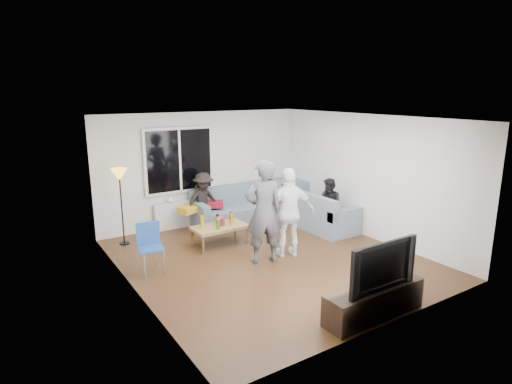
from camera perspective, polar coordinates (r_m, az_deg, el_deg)
floor at (r=8.05m, az=1.73°, el=-9.06°), size 5.00×5.50×0.04m
ceiling at (r=7.45m, az=1.88°, el=10.04°), size 5.00×5.50×0.04m
wall_back at (r=10.00m, az=-7.24°, el=3.21°), size 5.00×0.04×2.60m
wall_front at (r=5.67m, az=17.93°, el=-5.35°), size 5.00×0.04×2.60m
wall_left at (r=6.59m, az=-16.58°, el=-2.64°), size 0.04×5.50×2.60m
wall_right at (r=9.27m, az=14.75°, el=2.06°), size 0.04×5.50×2.60m
window_frame at (r=9.65m, az=-10.30°, el=4.23°), size 1.62×0.06×1.47m
window_glass at (r=9.61m, az=-10.20°, el=4.20°), size 1.50×0.02×1.35m
window_mullion at (r=9.60m, az=-10.18°, el=4.19°), size 0.05×0.03×1.35m
radiator at (r=9.88m, az=-9.90°, el=-2.91°), size 1.30×0.12×0.62m
potted_plant at (r=9.85m, az=-8.19°, el=0.14°), size 0.24×0.20×0.39m
vase at (r=9.65m, az=-11.48°, el=-1.00°), size 0.18×0.18×0.15m
sofa_back_section at (r=10.09m, az=-2.21°, el=-1.70°), size 2.30×0.85×0.85m
sofa_right_section at (r=9.84m, az=8.15°, el=-2.22°), size 2.00×0.85×0.85m
sofa_corner at (r=10.84m, az=4.17°, el=-0.65°), size 0.85×0.85×0.85m
cushion_yellow at (r=9.46m, az=-9.13°, el=-2.36°), size 0.47×0.43×0.14m
cushion_red at (r=9.83m, az=-5.48°, el=-1.65°), size 0.46×0.43×0.13m
coffee_table at (r=8.70m, az=-4.87°, el=-5.81°), size 1.10×0.61×0.40m
pitcher at (r=8.63m, az=-4.80°, el=-3.96°), size 0.17×0.17×0.17m
side_chair at (r=7.52m, az=-13.96°, el=-7.45°), size 0.45×0.45×0.86m
floor_lamp at (r=8.95m, az=-17.59°, el=-1.96°), size 0.32×0.32×1.56m
player_left at (r=7.60m, az=1.02°, el=-2.68°), size 0.79×0.62×1.90m
player_right at (r=7.94m, az=4.49°, el=-2.80°), size 1.07×0.67×1.69m
spectator_right at (r=9.49m, az=9.84°, el=-1.78°), size 0.56×0.66×1.20m
spectator_back at (r=9.63m, az=-7.06°, el=-1.17°), size 0.89×0.58×1.29m
tv_console at (r=6.29m, az=15.59°, el=-13.99°), size 1.60×0.40×0.44m
television at (r=6.05m, az=15.93°, el=-9.24°), size 1.19×0.16×0.69m
bottle_d at (r=8.68m, az=-3.26°, el=-3.64°), size 0.07×0.07×0.23m
bottle_e at (r=8.82m, az=-3.36°, el=-3.39°), size 0.07×0.07×0.22m
bottle_c at (r=8.78m, az=-5.21°, el=-3.59°), size 0.07×0.07×0.20m
bottle_b at (r=8.41m, az=-5.10°, el=-4.32°), size 0.08×0.08×0.21m
bottle_a at (r=8.53m, az=-7.24°, el=-3.95°), size 0.07×0.07×0.25m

